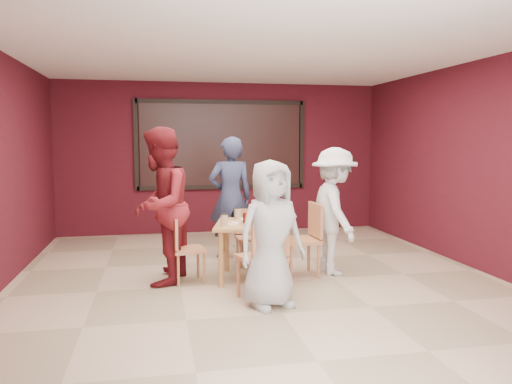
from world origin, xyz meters
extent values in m
plane|color=#CAAD8C|center=(0.00, 0.00, 0.00)|extent=(7.00, 7.00, 0.00)
cube|color=black|center=(0.00, 3.45, 1.65)|extent=(3.00, 0.02, 1.50)
cube|color=#B18A48|center=(-0.05, 0.17, 0.69)|extent=(1.08, 1.08, 0.04)
cylinder|color=#B18A48|center=(-0.32, 0.60, 0.34)|extent=(0.07, 0.07, 0.67)
cylinder|color=#B18A48|center=(0.38, 0.43, 0.34)|extent=(0.07, 0.07, 0.67)
cylinder|color=#B18A48|center=(-0.49, -0.10, 0.34)|extent=(0.07, 0.07, 0.67)
cylinder|color=#B18A48|center=(0.21, -0.27, 0.34)|extent=(0.07, 0.07, 0.67)
cylinder|color=white|center=(-0.05, -0.12, 0.72)|extent=(0.23, 0.23, 0.01)
cone|color=#D88D4C|center=(-0.05, -0.12, 0.73)|extent=(0.21, 0.21, 0.02)
cylinder|color=beige|center=(0.07, -0.21, 0.78)|extent=(0.09, 0.09, 0.14)
cylinder|color=black|center=(0.07, -0.21, 0.86)|extent=(0.09, 0.09, 0.01)
cylinder|color=white|center=(-0.05, 0.45, 0.72)|extent=(0.23, 0.23, 0.01)
cone|color=#D88D4C|center=(-0.05, 0.45, 0.73)|extent=(0.21, 0.21, 0.02)
cylinder|color=beige|center=(-0.18, 0.54, 0.78)|extent=(0.09, 0.09, 0.14)
cylinder|color=black|center=(-0.18, 0.54, 0.86)|extent=(0.09, 0.09, 0.01)
cylinder|color=white|center=(-0.34, 0.17, 0.72)|extent=(0.23, 0.23, 0.01)
cone|color=#D88D4C|center=(-0.34, 0.17, 0.73)|extent=(0.21, 0.21, 0.02)
cylinder|color=beige|center=(-0.42, 0.04, 0.78)|extent=(0.09, 0.09, 0.14)
cylinder|color=black|center=(-0.42, 0.04, 0.86)|extent=(0.09, 0.09, 0.01)
cylinder|color=white|center=(0.23, 0.17, 0.72)|extent=(0.23, 0.23, 0.01)
cone|color=#D88D4C|center=(0.23, 0.17, 0.73)|extent=(0.21, 0.21, 0.02)
cylinder|color=beige|center=(0.32, 0.29, 0.78)|extent=(0.09, 0.09, 0.14)
cylinder|color=black|center=(0.32, 0.29, 0.86)|extent=(0.09, 0.09, 0.01)
cylinder|color=silver|center=(0.02, 0.14, 0.76)|extent=(0.06, 0.06, 0.10)
cylinder|color=silver|center=(-0.03, 0.09, 0.75)|extent=(0.05, 0.05, 0.08)
cylinder|color=red|center=(-0.13, 0.12, 0.78)|extent=(0.07, 0.07, 0.15)
cube|color=black|center=(-0.10, 0.21, 0.77)|extent=(0.14, 0.08, 0.12)
cube|color=#C3764B|center=(-0.11, -0.63, 0.47)|extent=(0.57, 0.57, 0.04)
cylinder|color=#C3764B|center=(0.00, -0.40, 0.22)|extent=(0.04, 0.04, 0.44)
cylinder|color=#C3764B|center=(-0.35, -0.51, 0.22)|extent=(0.04, 0.04, 0.44)
cylinder|color=#C3764B|center=(0.12, -0.75, 0.22)|extent=(0.04, 0.04, 0.44)
cylinder|color=#C3764B|center=(-0.23, -0.87, 0.22)|extent=(0.04, 0.04, 0.44)
cube|color=#C3764B|center=(-0.05, -0.83, 0.72)|extent=(0.44, 0.17, 0.43)
cube|color=#C3764B|center=(0.05, 0.87, 0.38)|extent=(0.38, 0.38, 0.04)
cylinder|color=#C3764B|center=(-0.10, 0.72, 0.18)|extent=(0.03, 0.03, 0.36)
cylinder|color=#C3764B|center=(0.20, 0.72, 0.18)|extent=(0.03, 0.03, 0.36)
cylinder|color=#C3764B|center=(-0.11, 1.02, 0.18)|extent=(0.03, 0.03, 0.36)
cylinder|color=#C3764B|center=(0.19, 1.02, 0.18)|extent=(0.03, 0.03, 0.36)
cube|color=#C3764B|center=(0.04, 1.04, 0.59)|extent=(0.37, 0.04, 0.35)
cube|color=#C3764B|center=(-0.85, 0.19, 0.40)|extent=(0.45, 0.45, 0.04)
cylinder|color=#C3764B|center=(-0.67, 0.06, 0.19)|extent=(0.03, 0.03, 0.38)
cylinder|color=#C3764B|center=(-0.72, 0.38, 0.19)|extent=(0.03, 0.03, 0.38)
cylinder|color=#C3764B|center=(-0.98, 0.01, 0.19)|extent=(0.03, 0.03, 0.38)
cylinder|color=#C3764B|center=(-1.03, 0.33, 0.19)|extent=(0.03, 0.03, 0.38)
cube|color=#C3764B|center=(-1.03, 0.17, 0.63)|extent=(0.09, 0.39, 0.37)
cube|color=#C3764B|center=(0.57, 0.19, 0.46)|extent=(0.47, 0.47, 0.04)
cylinder|color=#C3764B|center=(0.38, 0.37, 0.22)|extent=(0.04, 0.04, 0.44)
cylinder|color=#C3764B|center=(0.40, 0.00, 0.22)|extent=(0.04, 0.04, 0.44)
cylinder|color=#C3764B|center=(0.75, 0.38, 0.22)|extent=(0.04, 0.04, 0.44)
cylinder|color=#C3764B|center=(0.76, 0.02, 0.22)|extent=(0.04, 0.04, 0.44)
cube|color=#C3764B|center=(0.78, 0.20, 0.72)|extent=(0.06, 0.45, 0.43)
imported|color=#AFAFAF|center=(-0.07, -0.89, 0.77)|extent=(0.87, 0.69, 1.54)
imported|color=#2D3250|center=(-0.15, 1.38, 0.89)|extent=(0.67, 0.45, 1.79)
imported|color=maroon|center=(-1.18, 0.22, 0.95)|extent=(0.95, 1.09, 1.90)
imported|color=silver|center=(1.04, 0.23, 0.82)|extent=(0.62, 1.07, 1.65)
camera|label=1|loc=(-1.23, -5.85, 1.74)|focal=35.00mm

